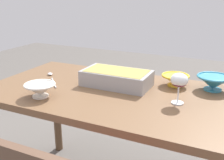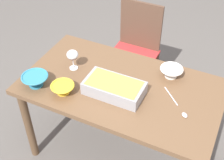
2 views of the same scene
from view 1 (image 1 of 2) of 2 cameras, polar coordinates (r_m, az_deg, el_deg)
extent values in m
cube|color=brown|center=(1.49, -0.83, -2.82)|extent=(1.34, 0.76, 0.04)
cylinder|color=brown|center=(1.81, 22.36, -13.08)|extent=(0.06, 0.06, 0.69)
cylinder|color=brown|center=(2.18, -11.63, -6.39)|extent=(0.06, 0.06, 0.69)
cylinder|color=white|center=(1.35, 13.66, -4.70)|extent=(0.06, 0.06, 0.01)
cylinder|color=white|center=(1.33, 13.80, -2.99)|extent=(0.01, 0.01, 0.08)
ellipsoid|color=white|center=(1.31, 14.04, 0.03)|extent=(0.08, 0.08, 0.07)
ellipsoid|color=#4C0A19|center=(1.31, 13.99, -0.56)|extent=(0.07, 0.07, 0.04)
cube|color=#99999E|center=(1.54, 0.98, 0.38)|extent=(0.39, 0.21, 0.09)
cube|color=#9E8C47|center=(1.53, 0.99, 1.66)|extent=(0.35, 0.19, 0.02)
cylinder|color=teal|center=(1.58, 20.47, -1.87)|extent=(0.10, 0.10, 0.01)
cone|color=teal|center=(1.57, 20.63, -0.55)|extent=(0.17, 0.17, 0.07)
torus|color=teal|center=(1.56, 20.77, 0.65)|extent=(0.18, 0.18, 0.01)
cylinder|color=white|center=(1.44, -14.85, -3.28)|extent=(0.08, 0.08, 0.01)
cone|color=white|center=(1.43, -14.96, -2.05)|extent=(0.15, 0.15, 0.06)
torus|color=white|center=(1.42, -15.06, -0.96)|extent=(0.16, 0.16, 0.01)
cylinder|color=yellow|center=(1.59, 13.13, -1.03)|extent=(0.08, 0.08, 0.01)
cone|color=yellow|center=(1.58, 13.21, 0.00)|extent=(0.15, 0.15, 0.05)
torus|color=yellow|center=(1.57, 13.28, 0.91)|extent=(0.16, 0.16, 0.01)
cylinder|color=silver|center=(1.62, -12.21, -0.58)|extent=(0.13, 0.13, 0.01)
ellipsoid|color=silver|center=(1.79, -12.96, 1.27)|extent=(0.05, 0.05, 0.01)
camera|label=2|loc=(3.09, 0.76, 35.01)|focal=49.97mm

